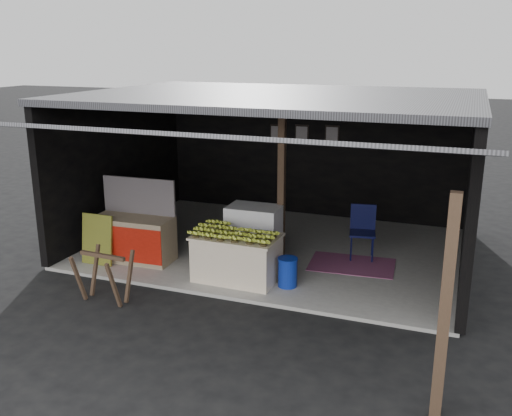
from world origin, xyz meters
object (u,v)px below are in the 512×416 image
at_px(banana_table, 237,257).
at_px(plastic_chair, 363,227).
at_px(water_barrel, 288,273).
at_px(white_crate, 254,234).
at_px(sawhorse, 104,272).
at_px(neighbor_stall, 134,236).

height_order(banana_table, plastic_chair, plastic_chair).
xyz_separation_m(water_barrel, plastic_chair, (0.88, 1.80, 0.35)).
xyz_separation_m(white_crate, water_barrel, (0.91, -0.86, -0.29)).
distance_m(water_barrel, plastic_chair, 2.03).
distance_m(sawhorse, water_barrel, 2.91).
distance_m(white_crate, plastic_chair, 2.02).
bearing_deg(plastic_chair, sawhorse, -146.63).
xyz_separation_m(neighbor_stall, sawhorse, (0.48, -1.63, -0.01)).
height_order(neighbor_stall, water_barrel, neighbor_stall).
xyz_separation_m(neighbor_stall, plastic_chair, (3.87, 1.62, 0.13)).
bearing_deg(plastic_chair, banana_table, -144.45).
relative_size(neighbor_stall, water_barrel, 3.25).
distance_m(neighbor_stall, sawhorse, 1.70).
relative_size(white_crate, plastic_chair, 1.06).
relative_size(white_crate, water_barrel, 2.27).
bearing_deg(water_barrel, white_crate, 136.60).
bearing_deg(water_barrel, plastic_chair, 63.90).
height_order(sawhorse, plastic_chair, plastic_chair).
bearing_deg(sawhorse, white_crate, 58.15).
xyz_separation_m(sawhorse, plastic_chair, (3.39, 3.25, 0.14)).
distance_m(banana_table, neighbor_stall, 2.12).
relative_size(white_crate, sawhorse, 1.29).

